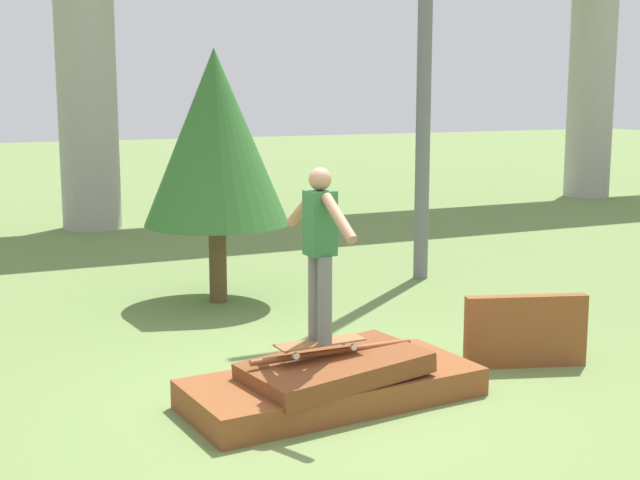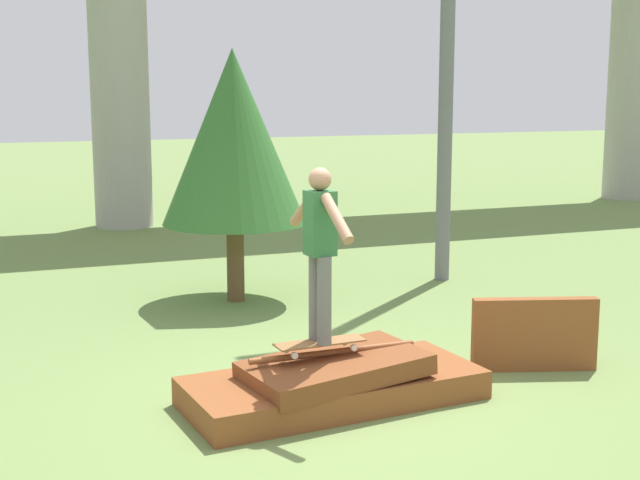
# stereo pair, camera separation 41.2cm
# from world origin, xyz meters

# --- Properties ---
(ground_plane) EXTENTS (80.00, 80.00, 0.00)m
(ground_plane) POSITION_xyz_m (0.00, 0.00, 0.00)
(ground_plane) COLOR olive
(scrap_pile) EXTENTS (2.60, 1.26, 0.47)m
(scrap_pile) POSITION_xyz_m (-0.01, -0.02, 0.17)
(scrap_pile) COLOR brown
(scrap_pile) RESTS_ON ground_plane
(scrap_plank_loose) EXTENTS (1.16, 0.50, 0.70)m
(scrap_plank_loose) POSITION_xyz_m (2.10, 0.10, 0.35)
(scrap_plank_loose) COLOR brown
(scrap_plank_loose) RESTS_ON ground_plane
(skateboard) EXTENTS (0.78, 0.26, 0.09)m
(skateboard) POSITION_xyz_m (-0.14, -0.03, 0.54)
(skateboard) COLOR brown
(skateboard) RESTS_ON scrap_pile
(skater) EXTENTS (0.23, 1.12, 1.46)m
(skater) POSITION_xyz_m (-0.14, -0.03, 1.38)
(skater) COLOR slate
(skater) RESTS_ON skateboard
(tree_behind_left) EXTENTS (1.79, 1.79, 3.13)m
(tree_behind_left) POSITION_xyz_m (0.27, 3.86, 2.05)
(tree_behind_left) COLOR brown
(tree_behind_left) RESTS_ON ground_plane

